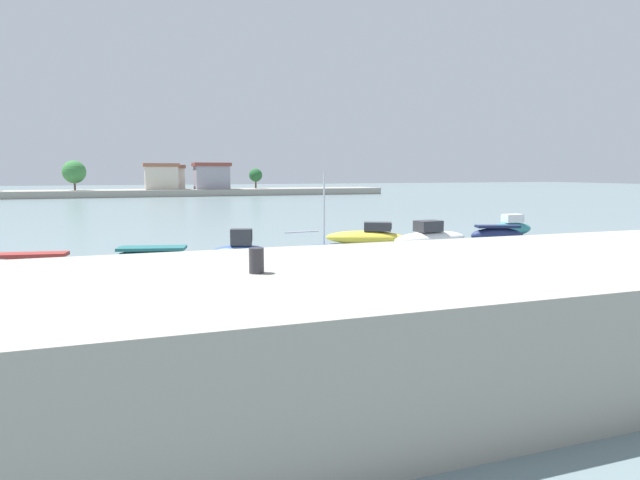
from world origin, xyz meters
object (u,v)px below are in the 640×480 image
(moored_boat_4, at_px, (318,251))
(mooring_buoy_2, at_px, (598,260))
(mooring_bollard, at_px, (256,261))
(moored_boat_7, at_px, (497,235))
(moored_boat_1, at_px, (33,264))
(moored_boat_2, at_px, (152,256))
(moored_boat_8, at_px, (510,228))
(mooring_buoy_0, at_px, (365,232))
(moored_boat_6, at_px, (430,237))
(moored_boat_5, at_px, (366,236))
(moored_boat_3, at_px, (241,252))

(moored_boat_4, distance_m, mooring_buoy_2, 15.04)
(mooring_bollard, xyz_separation_m, moored_boat_7, (21.09, 19.46, -2.35))
(mooring_bollard, distance_m, moored_boat_1, 18.95)
(moored_boat_2, height_order, moored_boat_8, moored_boat_8)
(mooring_bollard, height_order, mooring_buoy_0, mooring_bollard)
(moored_boat_1, xyz_separation_m, moored_boat_7, (27.78, 1.90, 0.12))
(mooring_bollard, height_order, mooring_buoy_2, mooring_bollard)
(moored_boat_8, bearing_deg, mooring_buoy_2, -108.13)
(mooring_bollard, bearing_deg, moored_boat_8, 42.60)
(moored_boat_2, height_order, moored_boat_7, moored_boat_7)
(moored_boat_4, distance_m, moored_boat_6, 8.78)
(moored_boat_7, relative_size, mooring_buoy_2, 14.16)
(mooring_buoy_0, bearing_deg, moored_boat_4, -126.18)
(moored_boat_6, bearing_deg, moored_boat_8, 10.90)
(moored_boat_4, height_order, moored_boat_5, moored_boat_4)
(mooring_bollard, bearing_deg, moored_boat_4, 66.57)
(moored_boat_1, height_order, moored_boat_6, moored_boat_6)
(moored_boat_2, distance_m, mooring_buoy_0, 19.25)
(moored_boat_4, xyz_separation_m, moored_boat_6, (8.51, 2.14, 0.18))
(mooring_bollard, distance_m, moored_boat_3, 17.46)
(moored_boat_7, bearing_deg, moored_boat_4, -155.95)
(moored_boat_6, relative_size, mooring_buoy_0, 22.01)
(moored_boat_1, height_order, moored_boat_2, moored_boat_1)
(moored_boat_7, bearing_deg, moored_boat_6, -169.12)
(moored_boat_1, distance_m, moored_boat_2, 5.52)
(mooring_bollard, xyz_separation_m, moored_boat_5, (12.70, 22.20, -2.42))
(moored_boat_4, relative_size, moored_boat_5, 0.88)
(moored_boat_2, relative_size, mooring_buoy_2, 17.08)
(moored_boat_2, xyz_separation_m, moored_boat_5, (13.93, 3.84, 0.08))
(moored_boat_1, height_order, mooring_buoy_0, moored_boat_1)
(moored_boat_5, xyz_separation_m, moored_boat_6, (3.55, -2.21, 0.05))
(mooring_buoy_0, bearing_deg, moored_boat_7, -56.57)
(moored_boat_3, relative_size, mooring_buoy_2, 13.82)
(moored_boat_8, bearing_deg, mooring_buoy_0, 150.81)
(moored_boat_4, bearing_deg, moored_boat_3, -177.58)
(moored_boat_3, relative_size, moored_boat_6, 0.63)
(moored_boat_2, relative_size, moored_boat_4, 0.94)
(mooring_buoy_0, bearing_deg, mooring_buoy_2, -70.98)
(moored_boat_8, bearing_deg, moored_boat_1, -170.85)
(moored_boat_6, height_order, mooring_buoy_0, moored_boat_6)
(mooring_bollard, bearing_deg, mooring_buoy_2, 27.71)
(moored_boat_2, distance_m, mooring_buoy_2, 23.56)
(moored_boat_5, xyz_separation_m, mooring_buoy_2, (8.50, -11.07, -0.41))
(moored_boat_4, relative_size, moored_boat_7, 1.28)
(moored_boat_8, bearing_deg, moored_boat_6, -161.80)
(moored_boat_1, bearing_deg, moored_boat_2, 18.44)
(moored_boat_7, xyz_separation_m, mooring_buoy_2, (0.11, -8.32, -0.47))
(moored_boat_2, xyz_separation_m, moored_boat_6, (17.48, 1.63, 0.13))
(mooring_bollard, bearing_deg, moored_boat_3, 79.50)
(mooring_bollard, relative_size, moored_boat_7, 0.14)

